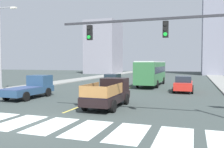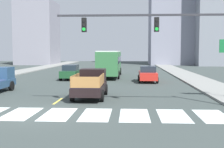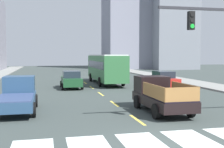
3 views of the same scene
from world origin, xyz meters
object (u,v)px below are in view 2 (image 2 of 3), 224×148
(pickup_stakebed, at_px, (91,84))
(traffic_signal_gantry, at_px, (178,35))
(city_bus, at_px, (110,62))
(sedan_near_left, at_px, (148,74))
(sedan_mid, at_px, (71,72))

(pickup_stakebed, relative_size, traffic_signal_gantry, 0.48)
(city_bus, distance_m, traffic_signal_gantry, 20.94)
(pickup_stakebed, xyz_separation_m, sedan_near_left, (4.69, 10.57, -0.08))
(city_bus, height_order, sedan_near_left, city_bus)
(pickup_stakebed, distance_m, city_bus, 16.58)
(city_bus, distance_m, sedan_near_left, 7.54)
(city_bus, xyz_separation_m, traffic_signal_gantry, (5.37, -20.10, 2.31))
(pickup_stakebed, distance_m, sedan_mid, 13.41)
(sedan_near_left, relative_size, traffic_signal_gantry, 0.41)
(sedan_near_left, bearing_deg, sedan_mid, 167.66)
(sedan_mid, bearing_deg, pickup_stakebed, -74.10)
(pickup_stakebed, distance_m, sedan_near_left, 11.56)
(sedan_mid, bearing_deg, city_bus, 39.92)
(city_bus, height_order, traffic_signal_gantry, traffic_signal_gantry)
(city_bus, distance_m, sedan_mid, 5.77)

